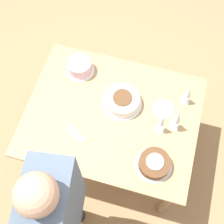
# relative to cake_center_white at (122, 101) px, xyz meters

# --- Properties ---
(ground_plane) EXTENTS (12.00, 12.00, 0.00)m
(ground_plane) POSITION_rel_cake_center_white_xyz_m (-0.05, -0.11, -0.80)
(ground_plane) COLOR #A87F56
(dining_table) EXTENTS (1.26, 0.98, 0.75)m
(dining_table) POSITION_rel_cake_center_white_xyz_m (-0.05, -0.11, -0.16)
(dining_table) COLOR tan
(dining_table) RESTS_ON ground_plane
(cake_center_white) EXTENTS (0.29, 0.29, 0.10)m
(cake_center_white) POSITION_rel_cake_center_white_xyz_m (0.00, 0.00, 0.00)
(cake_center_white) COLOR white
(cake_center_white) RESTS_ON dining_table
(cake_front_chocolate) EXTENTS (0.25, 0.25, 0.09)m
(cake_front_chocolate) POSITION_rel_cake_center_white_xyz_m (0.33, -0.40, -0.00)
(cake_front_chocolate) COLOR white
(cake_front_chocolate) RESTS_ON dining_table
(cake_back_decorated) EXTENTS (0.22, 0.22, 0.10)m
(cake_back_decorated) POSITION_rel_cake_center_white_xyz_m (-0.39, 0.19, 0.01)
(cake_back_decorated) COLOR white
(cake_back_decorated) RESTS_ON dining_table
(wine_glass_near) EXTENTS (0.07, 0.07, 0.22)m
(wine_glass_near) POSITION_rel_cake_center_white_xyz_m (0.31, -0.13, 0.10)
(wine_glass_near) COLOR silver
(wine_glass_near) RESTS_ON dining_table
(wine_glass_far) EXTENTS (0.07, 0.07, 0.23)m
(wine_glass_far) POSITION_rel_cake_center_white_xyz_m (0.40, -0.08, 0.11)
(wine_glass_far) COLOR silver
(wine_glass_far) RESTS_ON dining_table
(wine_glass_extra) EXTENTS (0.07, 0.07, 0.19)m
(wine_glass_extra) POSITION_rel_cake_center_white_xyz_m (0.44, 0.14, 0.08)
(wine_glass_extra) COLOR silver
(wine_glass_extra) RESTS_ON dining_table
(dessert_plate_right) EXTENTS (0.16, 0.16, 0.01)m
(dessert_plate_right) POSITION_rel_cake_center_white_xyz_m (0.31, 0.03, -0.04)
(dessert_plate_right) COLOR silver
(dessert_plate_right) RESTS_ON dining_table
(fork_pile) EXTENTS (0.18, 0.12, 0.01)m
(fork_pile) POSITION_rel_cake_center_white_xyz_m (-0.26, -0.33, -0.04)
(fork_pile) COLOR silver
(fork_pile) RESTS_ON dining_table
(person_cutting) EXTENTS (0.27, 0.43, 1.67)m
(person_cutting) POSITION_rel_cake_center_white_xyz_m (-0.14, -0.89, 0.21)
(person_cutting) COLOR #232328
(person_cutting) RESTS_ON ground_plane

